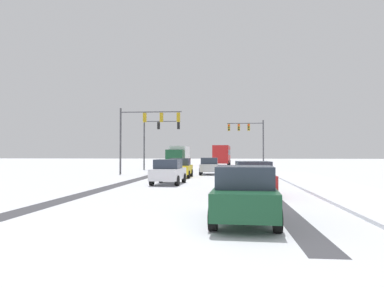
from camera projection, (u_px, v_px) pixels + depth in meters
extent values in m
plane|color=silver|center=(104.00, 235.00, 8.72)|extent=(300.00, 300.00, 0.00)
cube|color=#424247|center=(123.00, 183.00, 24.10)|extent=(0.96, 33.12, 0.01)
cube|color=#424247|center=(258.00, 185.00, 23.20)|extent=(0.79, 33.12, 0.01)
cube|color=white|center=(331.00, 186.00, 21.28)|extent=(4.00, 33.12, 0.12)
cylinder|color=#47474C|center=(121.00, 141.00, 35.55)|extent=(0.18, 0.18, 6.50)
cylinder|color=#47474C|center=(151.00, 112.00, 35.32)|extent=(6.06, 0.13, 0.12)
cube|color=#B79319|center=(145.00, 118.00, 35.36)|extent=(0.32, 0.24, 0.90)
sphere|color=red|center=(145.00, 115.00, 35.53)|extent=(0.20, 0.20, 0.20)
sphere|color=black|center=(145.00, 118.00, 35.52)|extent=(0.20, 0.20, 0.20)
sphere|color=black|center=(145.00, 121.00, 35.51)|extent=(0.20, 0.20, 0.20)
cube|color=#B79319|center=(161.00, 117.00, 35.19)|extent=(0.32, 0.24, 0.90)
sphere|color=red|center=(162.00, 115.00, 35.36)|extent=(0.20, 0.20, 0.20)
sphere|color=black|center=(162.00, 118.00, 35.35)|extent=(0.20, 0.20, 0.20)
sphere|color=black|center=(162.00, 121.00, 35.34)|extent=(0.20, 0.20, 0.20)
cube|color=#B79319|center=(178.00, 117.00, 35.02)|extent=(0.32, 0.24, 0.90)
sphere|color=red|center=(179.00, 114.00, 35.19)|extent=(0.20, 0.20, 0.20)
sphere|color=black|center=(179.00, 117.00, 35.18)|extent=(0.20, 0.20, 0.20)
sphere|color=black|center=(179.00, 120.00, 35.17)|extent=(0.20, 0.20, 0.20)
cylinder|color=#47474C|center=(263.00, 144.00, 47.93)|extent=(0.18, 0.18, 6.50)
cylinder|color=#47474C|center=(245.00, 123.00, 48.28)|extent=(4.79, 0.18, 0.12)
cube|color=#B79319|center=(249.00, 127.00, 48.21)|extent=(0.32, 0.24, 0.90)
sphere|color=red|center=(249.00, 125.00, 48.06)|extent=(0.20, 0.20, 0.20)
sphere|color=black|center=(249.00, 127.00, 48.05)|extent=(0.20, 0.20, 0.20)
sphere|color=black|center=(249.00, 130.00, 48.04)|extent=(0.20, 0.20, 0.20)
cube|color=#B79319|center=(239.00, 127.00, 48.36)|extent=(0.32, 0.24, 0.90)
sphere|color=red|center=(239.00, 125.00, 48.21)|extent=(0.20, 0.20, 0.20)
sphere|color=black|center=(239.00, 127.00, 48.20)|extent=(0.20, 0.20, 0.20)
sphere|color=black|center=(239.00, 130.00, 48.19)|extent=(0.20, 0.20, 0.20)
cube|color=#B79319|center=(229.00, 128.00, 48.51)|extent=(0.32, 0.24, 0.90)
sphere|color=red|center=(229.00, 125.00, 48.36)|extent=(0.20, 0.20, 0.20)
sphere|color=black|center=(229.00, 127.00, 48.35)|extent=(0.20, 0.20, 0.20)
sphere|color=black|center=(229.00, 130.00, 48.34)|extent=(0.20, 0.20, 0.20)
cylinder|color=#47474C|center=(144.00, 144.00, 45.49)|extent=(0.18, 0.18, 6.50)
cylinder|color=#47474C|center=(162.00, 121.00, 45.42)|extent=(4.59, 0.28, 0.12)
cube|color=black|center=(159.00, 126.00, 45.43)|extent=(0.33, 0.25, 0.90)
sphere|color=red|center=(159.00, 123.00, 45.60)|extent=(0.20, 0.20, 0.20)
sphere|color=black|center=(159.00, 126.00, 45.59)|extent=(0.20, 0.20, 0.20)
sphere|color=black|center=(159.00, 128.00, 45.58)|extent=(0.20, 0.20, 0.20)
cube|color=black|center=(179.00, 126.00, 45.26)|extent=(0.33, 0.25, 0.90)
sphere|color=red|center=(179.00, 123.00, 45.43)|extent=(0.20, 0.20, 0.20)
sphere|color=black|center=(179.00, 126.00, 45.42)|extent=(0.20, 0.20, 0.20)
sphere|color=black|center=(179.00, 128.00, 45.42)|extent=(0.20, 0.20, 0.20)
cube|color=#B7BABF|center=(209.00, 168.00, 34.81)|extent=(1.79, 4.14, 0.70)
cube|color=#2D3847|center=(209.00, 161.00, 34.68)|extent=(1.60, 1.93, 0.60)
cylinder|color=black|center=(202.00, 171.00, 36.13)|extent=(0.23, 0.64, 0.64)
cylinder|color=black|center=(218.00, 171.00, 36.00)|extent=(0.23, 0.64, 0.64)
cylinder|color=black|center=(200.00, 172.00, 33.60)|extent=(0.23, 0.64, 0.64)
cylinder|color=black|center=(218.00, 172.00, 33.47)|extent=(0.23, 0.64, 0.64)
cube|color=yellow|center=(180.00, 169.00, 30.37)|extent=(1.73, 4.11, 0.70)
cube|color=#2D3847|center=(180.00, 162.00, 30.24)|extent=(1.57, 1.91, 0.60)
cylinder|color=black|center=(173.00, 173.00, 31.70)|extent=(0.22, 0.64, 0.64)
cylinder|color=black|center=(191.00, 173.00, 31.55)|extent=(0.22, 0.64, 0.64)
cylinder|color=black|center=(169.00, 174.00, 29.17)|extent=(0.22, 0.64, 0.64)
cylinder|color=black|center=(188.00, 175.00, 29.02)|extent=(0.22, 0.64, 0.64)
cube|color=silver|center=(169.00, 174.00, 23.62)|extent=(1.86, 4.16, 0.70)
cube|color=#2D3847|center=(168.00, 164.00, 23.49)|extent=(1.63, 1.96, 0.60)
cylinder|color=black|center=(161.00, 178.00, 24.98)|extent=(0.24, 0.65, 0.64)
cylinder|color=black|center=(184.00, 178.00, 24.75)|extent=(0.24, 0.65, 0.64)
cylinder|color=black|center=(152.00, 180.00, 22.46)|extent=(0.24, 0.65, 0.64)
cylinder|color=black|center=(177.00, 181.00, 22.24)|extent=(0.24, 0.65, 0.64)
cube|color=red|center=(253.00, 181.00, 17.33)|extent=(1.90, 4.18, 0.70)
cube|color=#2D3847|center=(253.00, 168.00, 17.19)|extent=(1.65, 1.97, 0.60)
cylinder|color=black|center=(234.00, 186.00, 18.63)|extent=(0.25, 0.65, 0.64)
cylinder|color=black|center=(266.00, 186.00, 18.54)|extent=(0.25, 0.65, 0.64)
cylinder|color=black|center=(238.00, 191.00, 16.09)|extent=(0.25, 0.65, 0.64)
cylinder|color=black|center=(274.00, 191.00, 16.00)|extent=(0.25, 0.65, 0.64)
cube|color=#194C2D|center=(245.00, 199.00, 10.37)|extent=(1.89, 4.17, 0.70)
cube|color=#2D3847|center=(245.00, 177.00, 10.24)|extent=(1.65, 1.97, 0.60)
cylinder|color=black|center=(220.00, 204.00, 11.74)|extent=(0.25, 0.65, 0.64)
cylinder|color=black|center=(271.00, 206.00, 11.50)|extent=(0.25, 0.65, 0.64)
cylinder|color=black|center=(213.00, 218.00, 9.23)|extent=(0.25, 0.65, 0.64)
cylinder|color=black|center=(278.00, 220.00, 8.99)|extent=(0.25, 0.65, 0.64)
cube|color=#B21E1E|center=(222.00, 154.00, 61.83)|extent=(2.88, 11.08, 2.90)
cube|color=#283342|center=(222.00, 152.00, 61.84)|extent=(2.89, 10.20, 0.90)
cylinder|color=black|center=(228.00, 163.00, 57.82)|extent=(0.33, 0.97, 0.96)
cylinder|color=black|center=(213.00, 163.00, 58.14)|extent=(0.33, 0.97, 0.96)
cylinder|color=black|center=(230.00, 162.00, 64.90)|extent=(0.33, 0.97, 0.96)
cylinder|color=black|center=(216.00, 162.00, 65.22)|extent=(0.33, 0.97, 0.96)
cube|color=#194C2D|center=(175.00, 158.00, 44.51)|extent=(2.12, 2.22, 2.10)
cube|color=silver|center=(179.00, 156.00, 48.19)|extent=(2.24, 5.22, 2.60)
cylinder|color=black|center=(184.00, 167.00, 44.80)|extent=(0.29, 0.84, 0.84)
cylinder|color=black|center=(168.00, 167.00, 45.02)|extent=(0.29, 0.84, 0.84)
cylinder|color=black|center=(188.00, 165.00, 49.46)|extent=(0.29, 0.84, 0.84)
cylinder|color=black|center=(174.00, 165.00, 49.68)|extent=(0.29, 0.84, 0.84)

